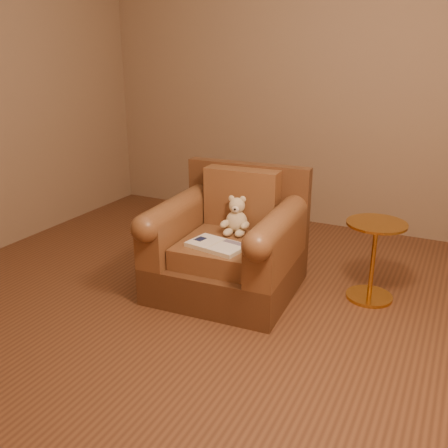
% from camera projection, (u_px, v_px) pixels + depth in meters
% --- Properties ---
extents(floor, '(4.00, 4.00, 0.00)m').
position_uv_depth(floor, '(199.00, 311.00, 3.16)').
color(floor, brown).
rests_on(floor, ground).
extents(room, '(4.02, 4.02, 2.71)m').
position_uv_depth(room, '(194.00, 20.00, 2.59)').
color(room, '#8F7358').
rests_on(room, ground).
extents(armchair, '(0.95, 0.91, 0.81)m').
position_uv_depth(armchair, '(229.00, 246.00, 3.37)').
color(armchair, '#56331C').
rests_on(armchair, floor).
extents(teddy_bear, '(0.19, 0.22, 0.26)m').
position_uv_depth(teddy_bear, '(236.00, 219.00, 3.37)').
color(teddy_bear, beige).
rests_on(teddy_bear, armchair).
extents(guidebook, '(0.39, 0.27, 0.03)m').
position_uv_depth(guidebook, '(216.00, 245.00, 3.14)').
color(guidebook, beige).
rests_on(guidebook, armchair).
extents(side_table, '(0.38, 0.38, 0.53)m').
position_uv_depth(side_table, '(373.00, 258.00, 3.23)').
color(side_table, gold).
rests_on(side_table, floor).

